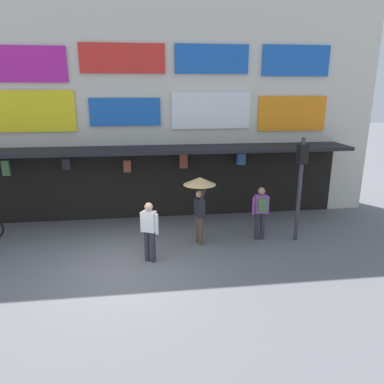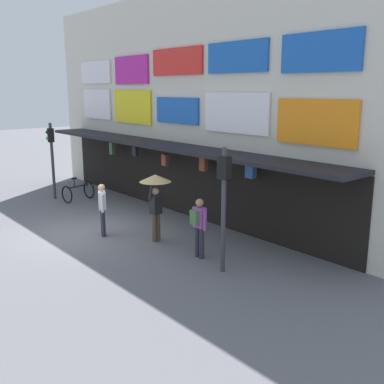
{
  "view_description": "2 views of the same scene",
  "coord_description": "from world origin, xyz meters",
  "px_view_note": "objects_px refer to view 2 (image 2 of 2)",
  "views": [
    {
      "loc": [
        0.68,
        -8.53,
        4.51
      ],
      "look_at": [
        1.96,
        1.43,
        1.63
      ],
      "focal_mm": 33.29,
      "sensor_mm": 36.0,
      "label": 1
    },
    {
      "loc": [
        12.99,
        -6.31,
        4.58
      ],
      "look_at": [
        2.86,
        2.25,
        1.54
      ],
      "focal_mm": 42.28,
      "sensor_mm": 36.0,
      "label": 2
    }
  ],
  "objects_px": {
    "bicycle_parked": "(78,191)",
    "pedestrian_with_umbrella": "(155,189)",
    "traffic_light_near": "(51,149)",
    "pedestrian_in_purple": "(102,207)",
    "traffic_light_far": "(224,190)",
    "pedestrian_in_white": "(199,224)"
  },
  "relations": [
    {
      "from": "bicycle_parked",
      "to": "pedestrian_with_umbrella",
      "type": "relative_size",
      "value": 0.61
    },
    {
      "from": "traffic_light_near",
      "to": "pedestrian_with_umbrella",
      "type": "distance_m",
      "value": 7.26
    },
    {
      "from": "pedestrian_in_purple",
      "to": "pedestrian_with_umbrella",
      "type": "bearing_deg",
      "value": 33.49
    },
    {
      "from": "bicycle_parked",
      "to": "pedestrian_in_purple",
      "type": "xyz_separation_m",
      "value": [
        4.77,
        -1.51,
        0.55
      ]
    },
    {
      "from": "bicycle_parked",
      "to": "traffic_light_far",
      "type": "bearing_deg",
      "value": -3.71
    },
    {
      "from": "bicycle_parked",
      "to": "pedestrian_in_white",
      "type": "distance_m",
      "value": 8.22
    },
    {
      "from": "pedestrian_in_purple",
      "to": "pedestrian_in_white",
      "type": "height_order",
      "value": "same"
    },
    {
      "from": "traffic_light_far",
      "to": "pedestrian_with_umbrella",
      "type": "distance_m",
      "value": 3.07
    },
    {
      "from": "pedestrian_in_white",
      "to": "bicycle_parked",
      "type": "bearing_deg",
      "value": 176.83
    },
    {
      "from": "traffic_light_far",
      "to": "pedestrian_in_white",
      "type": "relative_size",
      "value": 1.9
    },
    {
      "from": "traffic_light_far",
      "to": "bicycle_parked",
      "type": "xyz_separation_m",
      "value": [
        -9.3,
        0.6,
        -1.75
      ]
    },
    {
      "from": "pedestrian_in_white",
      "to": "pedestrian_with_umbrella",
      "type": "distance_m",
      "value": 2.02
    },
    {
      "from": "traffic_light_far",
      "to": "pedestrian_in_purple",
      "type": "xyz_separation_m",
      "value": [
        -4.53,
        -0.91,
        -1.19
      ]
    },
    {
      "from": "pedestrian_in_purple",
      "to": "pedestrian_in_white",
      "type": "xyz_separation_m",
      "value": [
        3.41,
        1.06,
        0.04
      ]
    },
    {
      "from": "pedestrian_in_purple",
      "to": "bicycle_parked",
      "type": "bearing_deg",
      "value": 162.44
    },
    {
      "from": "pedestrian_in_purple",
      "to": "pedestrian_in_white",
      "type": "bearing_deg",
      "value": 17.21
    },
    {
      "from": "traffic_light_far",
      "to": "bicycle_parked",
      "type": "distance_m",
      "value": 9.48
    },
    {
      "from": "traffic_light_near",
      "to": "pedestrian_in_white",
      "type": "xyz_separation_m",
      "value": [
        9.16,
        0.17,
        -1.16
      ]
    },
    {
      "from": "traffic_light_far",
      "to": "pedestrian_in_white",
      "type": "distance_m",
      "value": 1.61
    },
    {
      "from": "traffic_light_far",
      "to": "pedestrian_in_white",
      "type": "xyz_separation_m",
      "value": [
        -1.12,
        0.15,
        -1.16
      ]
    },
    {
      "from": "traffic_light_near",
      "to": "pedestrian_with_umbrella",
      "type": "xyz_separation_m",
      "value": [
        7.24,
        0.1,
        -0.5
      ]
    },
    {
      "from": "pedestrian_in_white",
      "to": "traffic_light_far",
      "type": "bearing_deg",
      "value": -7.63
    }
  ]
}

